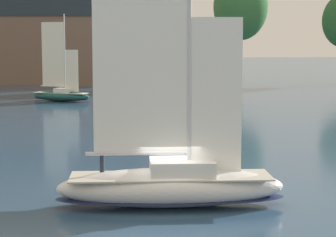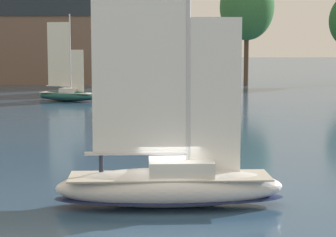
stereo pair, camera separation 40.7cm
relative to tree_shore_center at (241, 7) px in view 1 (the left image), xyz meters
The scene contains 5 objects.
ground_plane 69.92m from the tree_shore_center, 100.64° to the right, with size 400.00×400.00×0.00m, color #2D4C6B.
waterfront_building 35.90m from the tree_shore_center, 164.72° to the left, with size 46.02×18.65×21.90m.
tree_shore_center is the anchor object (origin of this frame).
sailboat_main 69.76m from the tree_shore_center, 100.63° to the right, with size 9.57×2.88×13.08m.
sailboat_moored_mid_channel 33.94m from the tree_shore_center, 135.16° to the right, with size 7.07×4.37×9.43m.
Camera 1 is at (-1.07, -26.49, 6.98)m, focal length 70.00 mm.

